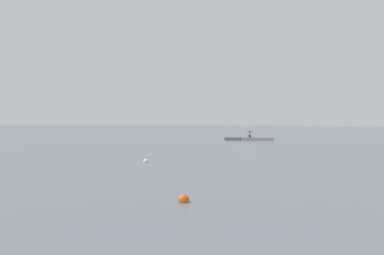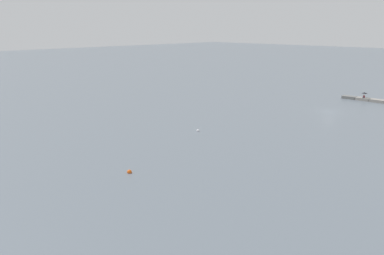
# 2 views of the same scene
# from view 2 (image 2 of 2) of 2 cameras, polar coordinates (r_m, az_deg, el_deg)

# --- Properties ---
(ground_plane) EXTENTS (500.00, 500.00, 0.00)m
(ground_plane) POSITION_cam_2_polar(r_m,az_deg,el_deg) (84.04, 19.04, 2.17)
(ground_plane) COLOR slate
(seawall_pier) EXTENTS (9.56, 1.77, 0.64)m
(seawall_pier) POSITION_cam_2_polar(r_m,az_deg,el_deg) (99.66, 23.38, 3.77)
(seawall_pier) COLOR gray
(seawall_pier) RESTS_ON ground_plane
(person_seated_maroon_left) EXTENTS (0.43, 0.63, 0.73)m
(person_seated_maroon_left) POSITION_cam_2_polar(r_m,az_deg,el_deg) (99.37, 23.47, 4.08)
(person_seated_maroon_left) COLOR #1E2333
(person_seated_maroon_left) RESTS_ON seawall_pier
(umbrella_open_black) EXTENTS (1.28, 1.28, 1.28)m
(umbrella_open_black) POSITION_cam_2_polar(r_m,az_deg,el_deg) (99.41, 23.55, 4.57)
(umbrella_open_black) COLOR black
(umbrella_open_black) RESTS_ON seawall_pier
(mooring_buoy_near) EXTENTS (0.56, 0.56, 0.56)m
(mooring_buoy_near) POSITION_cam_2_polar(r_m,az_deg,el_deg) (47.22, -8.98, -6.34)
(mooring_buoy_near) COLOR #EA5914
(mooring_buoy_near) RESTS_ON ground_plane
(mooring_buoy_mid) EXTENTS (0.49, 0.49, 0.49)m
(mooring_buoy_mid) POSITION_cam_2_polar(r_m,az_deg,el_deg) (64.56, 0.86, -0.49)
(mooring_buoy_mid) COLOR white
(mooring_buoy_mid) RESTS_ON ground_plane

